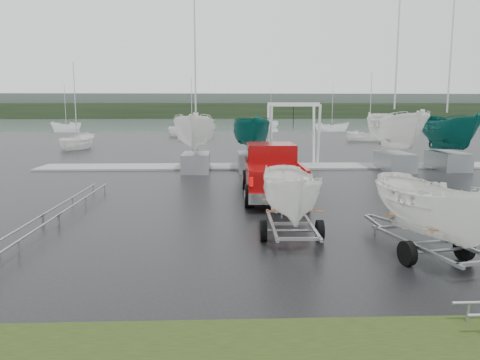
% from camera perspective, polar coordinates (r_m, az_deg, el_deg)
% --- Properties ---
extents(ground_plane, '(120.00, 120.00, 0.00)m').
position_cam_1_polar(ground_plane, '(17.60, 9.31, -3.63)').
color(ground_plane, black).
rests_on(ground_plane, ground).
extents(lake, '(300.00, 300.00, 0.00)m').
position_cam_1_polar(lake, '(116.95, -0.57, 6.81)').
color(lake, gray).
rests_on(lake, ground).
extents(dock, '(30.00, 3.00, 0.12)m').
position_cam_1_polar(dock, '(30.27, 4.40, 1.68)').
color(dock, gray).
rests_on(dock, ground).
extents(treeline, '(300.00, 8.00, 6.00)m').
position_cam_1_polar(treeline, '(186.88, -1.22, 8.41)').
color(treeline, black).
rests_on(treeline, ground).
extents(far_hill, '(300.00, 6.00, 10.00)m').
position_cam_1_polar(far_hill, '(194.88, -1.27, 9.01)').
color(far_hill, '#4C5651').
rests_on(far_hill, ground).
extents(pickup_truck, '(2.58, 6.66, 2.19)m').
position_cam_1_polar(pickup_truck, '(20.11, 3.92, 1.30)').
color(pickup_truck, '#770607').
rests_on(pickup_truck, ground).
extents(trailer_hitched, '(1.80, 3.63, 4.62)m').
position_cam_1_polar(trailer_hitched, '(13.20, 6.38, 3.42)').
color(trailer_hitched, '#92959A').
rests_on(trailer_hitched, ground).
extents(trailer_parked, '(1.93, 3.77, 4.71)m').
position_cam_1_polar(trailer_parked, '(12.16, 22.85, 2.57)').
color(trailer_parked, '#92959A').
rests_on(trailer_parked, ground).
extents(boat_hoist, '(3.30, 2.18, 4.12)m').
position_cam_1_polar(boat_hoist, '(30.21, 6.51, 6.62)').
color(boat_hoist, silver).
rests_on(boat_hoist, ground).
extents(keelboat_0, '(2.37, 3.20, 10.53)m').
position_cam_1_polar(keelboat_0, '(27.88, -5.48, 8.70)').
color(keelboat_0, '#92959A').
rests_on(keelboat_0, ground).
extents(keelboat_1, '(2.18, 3.20, 6.89)m').
position_cam_1_polar(keelboat_1, '(28.10, 1.44, 8.05)').
color(keelboat_1, '#92959A').
rests_on(keelboat_1, ground).
extents(keelboat_2, '(2.53, 3.20, 10.70)m').
position_cam_1_polar(keelboat_2, '(29.77, 18.68, 8.81)').
color(keelboat_2, '#92959A').
rests_on(keelboat_2, ground).
extents(keelboat_3, '(2.33, 3.20, 10.49)m').
position_cam_1_polar(keelboat_3, '(31.41, 24.34, 7.84)').
color(keelboat_3, '#92959A').
rests_on(keelboat_3, ground).
extents(mast_rack_0, '(0.56, 6.50, 0.06)m').
position_cam_1_polar(mast_rack_0, '(18.96, -19.07, -2.03)').
color(mast_rack_0, '#92959A').
rests_on(mast_rack_0, ground).
extents(mast_rack_1, '(0.56, 6.50, 0.06)m').
position_cam_1_polar(mast_rack_1, '(13.47, -26.41, -6.70)').
color(mast_rack_1, '#92959A').
rests_on(mast_rack_1, ground).
extents(moored_boat_0, '(2.39, 2.44, 10.84)m').
position_cam_1_polar(moored_boat_0, '(46.71, -19.19, 3.62)').
color(moored_boat_0, white).
rests_on(moored_boat_0, ground).
extents(moored_boat_1, '(2.72, 2.66, 11.30)m').
position_cam_1_polar(moored_boat_1, '(65.26, -5.86, 5.34)').
color(moored_boat_1, white).
rests_on(moored_boat_1, ground).
extents(moored_boat_2, '(2.44, 2.40, 10.72)m').
position_cam_1_polar(moored_boat_2, '(57.42, 15.47, 4.63)').
color(moored_boat_2, white).
rests_on(moored_boat_2, ground).
extents(moored_boat_3, '(3.05, 3.03, 10.97)m').
position_cam_1_polar(moored_boat_3, '(83.22, 11.13, 5.93)').
color(moored_boat_3, white).
rests_on(moored_boat_3, ground).
extents(moored_boat_4, '(3.32, 3.34, 11.16)m').
position_cam_1_polar(moored_boat_4, '(87.79, -20.39, 5.68)').
color(moored_boat_4, white).
rests_on(moored_boat_4, ground).
extents(moored_boat_5, '(3.17, 3.19, 11.12)m').
position_cam_1_polar(moored_boat_5, '(96.12, 3.76, 6.41)').
color(moored_boat_5, white).
rests_on(moored_boat_5, ground).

